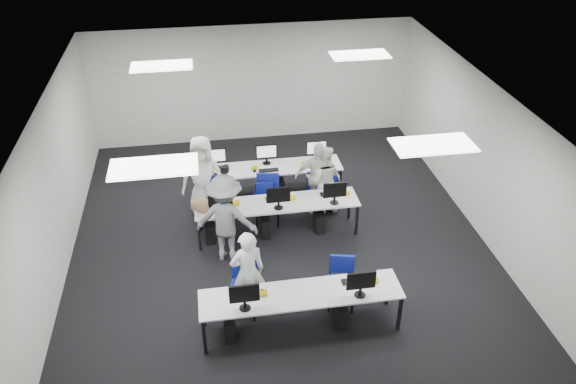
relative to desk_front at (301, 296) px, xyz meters
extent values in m
plane|color=black|center=(0.00, 2.40, -0.68)|extent=(9.00, 9.00, 0.00)
plane|color=white|center=(0.00, 2.40, 2.32)|extent=(9.00, 9.00, 0.00)
cube|color=silver|center=(0.00, 6.90, 0.82)|extent=(8.00, 0.02, 3.00)
cube|color=silver|center=(0.00, -2.10, 0.82)|extent=(8.00, 0.02, 3.00)
cube|color=silver|center=(-4.00, 2.40, 0.82)|extent=(0.02, 9.00, 3.00)
cube|color=silver|center=(4.00, 2.40, 0.82)|extent=(0.02, 9.00, 3.00)
cube|color=white|center=(-2.00, 0.40, 2.30)|extent=(1.20, 0.60, 0.02)
cube|color=white|center=(2.00, 0.40, 2.30)|extent=(1.20, 0.60, 0.02)
cube|color=white|center=(-2.00, 4.40, 2.30)|extent=(1.20, 0.60, 0.02)
cube|color=white|center=(2.00, 4.40, 2.30)|extent=(1.20, 0.60, 0.02)
cube|color=silver|center=(0.00, 0.00, 0.03)|extent=(3.20, 0.70, 0.03)
cube|color=black|center=(-1.55, -0.30, -0.33)|extent=(0.05, 0.05, 0.70)
cube|color=black|center=(-1.55, 0.30, -0.33)|extent=(0.05, 0.05, 0.70)
cube|color=black|center=(1.55, -0.30, -0.33)|extent=(0.05, 0.05, 0.70)
cube|color=black|center=(1.55, 0.30, -0.33)|extent=(0.05, 0.05, 0.70)
cube|color=silver|center=(0.00, 2.60, 0.03)|extent=(3.20, 0.70, 0.03)
cube|color=black|center=(-1.55, 2.30, -0.33)|extent=(0.05, 0.05, 0.70)
cube|color=black|center=(-1.55, 2.90, -0.33)|extent=(0.05, 0.05, 0.70)
cube|color=black|center=(1.55, 2.30, -0.33)|extent=(0.05, 0.05, 0.70)
cube|color=black|center=(1.55, 2.90, -0.33)|extent=(0.05, 0.05, 0.70)
cube|color=silver|center=(0.00, 4.00, 0.03)|extent=(3.20, 0.70, 0.03)
cube|color=black|center=(-1.55, 3.70, -0.33)|extent=(0.05, 0.05, 0.70)
cube|color=black|center=(-1.55, 4.30, -0.33)|extent=(0.05, 0.05, 0.70)
cube|color=black|center=(1.55, 3.70, -0.33)|extent=(0.05, 0.05, 0.70)
cube|color=black|center=(1.55, 4.30, -0.33)|extent=(0.05, 0.05, 0.70)
cube|color=#0D60AC|center=(-0.90, -0.18, 0.35)|extent=(0.46, 0.04, 0.32)
cube|color=black|center=(-0.90, 0.14, 0.06)|extent=(0.42, 0.14, 0.02)
ellipsoid|color=black|center=(-0.60, 0.14, 0.07)|extent=(0.07, 0.10, 0.04)
cube|color=black|center=(-1.15, 0.00, -0.47)|extent=(0.18, 0.40, 0.42)
cube|color=white|center=(0.90, -0.18, 0.35)|extent=(0.46, 0.04, 0.32)
cube|color=black|center=(0.90, 0.14, 0.06)|extent=(0.42, 0.14, 0.02)
ellipsoid|color=black|center=(1.20, 0.14, 0.07)|extent=(0.07, 0.10, 0.04)
cube|color=black|center=(0.65, 0.00, -0.47)|extent=(0.18, 0.40, 0.42)
cube|color=white|center=(-1.10, 2.42, 0.35)|extent=(0.46, 0.04, 0.32)
cube|color=black|center=(-1.10, 2.74, 0.06)|extent=(0.42, 0.14, 0.02)
ellipsoid|color=black|center=(-0.80, 2.74, 0.07)|extent=(0.07, 0.10, 0.04)
cube|color=black|center=(-1.35, 2.60, -0.47)|extent=(0.18, 0.40, 0.42)
cube|color=white|center=(0.00, 2.42, 0.35)|extent=(0.46, 0.04, 0.32)
cube|color=black|center=(0.00, 2.74, 0.06)|extent=(0.42, 0.14, 0.02)
ellipsoid|color=black|center=(0.30, 2.74, 0.07)|extent=(0.07, 0.10, 0.04)
cube|color=black|center=(-0.25, 2.60, -0.47)|extent=(0.18, 0.40, 0.42)
cube|color=white|center=(1.10, 2.42, 0.35)|extent=(0.46, 0.04, 0.32)
cube|color=black|center=(1.10, 2.74, 0.06)|extent=(0.42, 0.14, 0.02)
ellipsoid|color=black|center=(1.40, 2.74, 0.07)|extent=(0.07, 0.10, 0.04)
cube|color=black|center=(0.85, 2.60, -0.47)|extent=(0.18, 0.40, 0.42)
cube|color=white|center=(-1.10, 4.18, 0.35)|extent=(0.46, 0.04, 0.32)
cube|color=black|center=(-1.10, 3.86, 0.06)|extent=(0.42, 0.14, 0.02)
ellipsoid|color=black|center=(-1.40, 3.86, 0.07)|extent=(0.07, 0.10, 0.04)
cube|color=black|center=(-0.85, 4.00, -0.47)|extent=(0.18, 0.40, 0.42)
cube|color=white|center=(0.00, 4.18, 0.35)|extent=(0.46, 0.04, 0.32)
cube|color=black|center=(0.00, 3.86, 0.06)|extent=(0.42, 0.14, 0.02)
ellipsoid|color=black|center=(-0.30, 3.86, 0.07)|extent=(0.07, 0.10, 0.04)
cube|color=black|center=(0.25, 4.00, -0.47)|extent=(0.18, 0.40, 0.42)
cube|color=white|center=(1.10, 4.18, 0.35)|extent=(0.46, 0.04, 0.32)
cube|color=black|center=(1.10, 3.86, 0.06)|extent=(0.42, 0.14, 0.02)
ellipsoid|color=black|center=(0.80, 3.86, 0.07)|extent=(0.07, 0.10, 0.04)
cube|color=black|center=(1.35, 4.00, -0.47)|extent=(0.18, 0.40, 0.42)
cube|color=navy|center=(-0.87, 0.54, -0.20)|extent=(0.56, 0.54, 0.06)
cube|color=navy|center=(-0.81, 0.74, 0.07)|extent=(0.43, 0.17, 0.37)
cube|color=navy|center=(0.77, 0.44, -0.23)|extent=(0.52, 0.50, 0.06)
cube|color=navy|center=(0.82, 0.63, 0.03)|extent=(0.41, 0.14, 0.35)
cube|color=navy|center=(-1.28, 3.19, -0.18)|extent=(0.51, 0.49, 0.07)
cube|color=navy|center=(-1.26, 3.41, 0.11)|extent=(0.46, 0.08, 0.40)
cube|color=navy|center=(-0.13, 3.10, -0.18)|extent=(0.56, 0.54, 0.07)
cube|color=navy|center=(-0.09, 3.31, 0.11)|extent=(0.46, 0.14, 0.40)
cube|color=navy|center=(1.01, 3.26, -0.22)|extent=(0.56, 0.54, 0.06)
cube|color=navy|center=(0.94, 3.45, 0.04)|extent=(0.41, 0.19, 0.36)
cube|color=navy|center=(-1.12, 3.42, -0.25)|extent=(0.44, 0.42, 0.06)
cube|color=navy|center=(-1.10, 3.24, -0.01)|extent=(0.39, 0.08, 0.33)
cube|color=navy|center=(-0.16, 3.42, -0.26)|extent=(0.42, 0.41, 0.05)
cube|color=navy|center=(-0.17, 3.24, -0.02)|extent=(0.39, 0.07, 0.33)
cube|color=navy|center=(1.22, 3.46, -0.26)|extent=(0.46, 0.44, 0.05)
cube|color=navy|center=(1.19, 3.28, -0.03)|extent=(0.38, 0.11, 0.33)
ellipsoid|color=olive|center=(-1.45, 2.51, 0.20)|extent=(0.43, 0.35, 0.31)
imported|color=white|center=(-0.78, 0.56, 0.11)|extent=(0.64, 0.49, 1.59)
imported|color=white|center=(1.07, 3.30, 0.07)|extent=(0.82, 0.69, 1.50)
imported|color=white|center=(-1.39, 3.48, 0.23)|extent=(0.99, 0.76, 1.82)
imported|color=white|center=(0.94, 3.27, 0.12)|extent=(1.01, 0.58, 1.61)
imported|color=gray|center=(-1.03, 2.00, 0.21)|extent=(1.28, 0.95, 1.77)
cube|color=black|center=(-0.99, 2.17, 1.15)|extent=(0.18, 0.21, 0.10)
camera|label=1|loc=(-1.26, -6.42, 6.12)|focal=35.00mm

